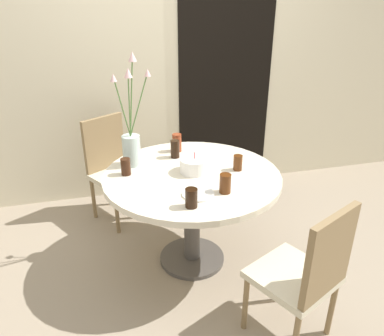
{
  "coord_description": "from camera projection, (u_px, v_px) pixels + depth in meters",
  "views": [
    {
      "loc": [
        -0.57,
        -2.17,
        1.79
      ],
      "look_at": [
        0.0,
        0.0,
        0.75
      ],
      "focal_mm": 35.0,
      "sensor_mm": 36.0,
      "label": 1
    }
  ],
  "objects": [
    {
      "name": "ground_plane",
      "position": [
        192.0,
        259.0,
        2.79
      ],
      "size": [
        16.0,
        16.0,
        0.0
      ],
      "primitive_type": "plane",
      "color": "gray"
    },
    {
      "name": "wall_back",
      "position": [
        158.0,
        56.0,
        3.29
      ],
      "size": [
        8.0,
        0.05,
        2.6
      ],
      "color": "beige",
      "rests_on": "ground_plane"
    },
    {
      "name": "doorway_panel",
      "position": [
        225.0,
        84.0,
        3.52
      ],
      "size": [
        0.9,
        0.01,
        2.05
      ],
      "color": "black",
      "rests_on": "ground_plane"
    },
    {
      "name": "dining_table",
      "position": [
        192.0,
        190.0,
        2.54
      ],
      "size": [
        1.18,
        1.18,
        0.71
      ],
      "color": "beige",
      "rests_on": "ground_plane"
    },
    {
      "name": "chair_near_front",
      "position": [
        113.0,
        164.0,
        3.16
      ],
      "size": [
        0.55,
        0.55,
        0.88
      ],
      "rotation": [
        0.0,
        0.0,
        0.55
      ],
      "color": "beige",
      "rests_on": "ground_plane"
    },
    {
      "name": "chair_left_flank",
      "position": [
        307.0,
        271.0,
        1.94
      ],
      "size": [
        0.53,
        0.53,
        0.88
      ],
      "rotation": [
        0.0,
        0.0,
        3.59
      ],
      "color": "beige",
      "rests_on": "ground_plane"
    },
    {
      "name": "birthday_cake",
      "position": [
        194.0,
        165.0,
        2.49
      ],
      "size": [
        0.19,
        0.19,
        0.14
      ],
      "color": "white",
      "rests_on": "dining_table"
    },
    {
      "name": "flower_vase",
      "position": [
        131.0,
        140.0,
        2.53
      ],
      "size": [
        0.27,
        0.2,
        0.77
      ],
      "color": "#B2C6C1",
      "rests_on": "dining_table"
    },
    {
      "name": "side_plate",
      "position": [
        198.0,
        194.0,
        2.22
      ],
      "size": [
        0.2,
        0.2,
        0.01
      ],
      "color": "white",
      "rests_on": "dining_table"
    },
    {
      "name": "drink_glass_0",
      "position": [
        126.0,
        167.0,
        2.45
      ],
      "size": [
        0.06,
        0.06,
        0.11
      ],
      "color": "#33190C",
      "rests_on": "dining_table"
    },
    {
      "name": "drink_glass_1",
      "position": [
        177.0,
        143.0,
        2.82
      ],
      "size": [
        0.07,
        0.07,
        0.14
      ],
      "color": "maroon",
      "rests_on": "dining_table"
    },
    {
      "name": "drink_glass_2",
      "position": [
        225.0,
        183.0,
        2.23
      ],
      "size": [
        0.07,
        0.07,
        0.12
      ],
      "color": "#51280F",
      "rests_on": "dining_table"
    },
    {
      "name": "drink_glass_3",
      "position": [
        191.0,
        198.0,
        2.08
      ],
      "size": [
        0.07,
        0.07,
        0.11
      ],
      "color": "black",
      "rests_on": "dining_table"
    },
    {
      "name": "drink_glass_4",
      "position": [
        238.0,
        163.0,
        2.52
      ],
      "size": [
        0.06,
        0.06,
        0.11
      ],
      "color": "#51280F",
      "rests_on": "dining_table"
    },
    {
      "name": "drink_glass_5",
      "position": [
        175.0,
        149.0,
        2.71
      ],
      "size": [
        0.06,
        0.06,
        0.13
      ],
      "color": "black",
      "rests_on": "dining_table"
    }
  ]
}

